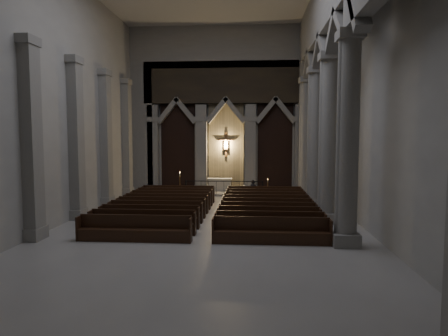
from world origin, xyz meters
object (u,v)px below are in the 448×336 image
at_px(candle_stand_right, 268,192).
at_px(pews, 214,211).
at_px(worshipper, 253,191).
at_px(altar_rail, 224,186).
at_px(altar, 220,184).
at_px(candle_stand_left, 180,189).

relative_size(candle_stand_right, pews, 0.12).
bearing_deg(worshipper, altar_rail, 145.63).
xyz_separation_m(altar, worshipper, (2.43, -3.72, 0.08)).
bearing_deg(altar_rail, pews, -90.00).
relative_size(candle_stand_left, worshipper, 1.18).
relative_size(altar_rail, pews, 0.54).
distance_m(pews, worshipper, 5.57).
xyz_separation_m(pews, worshipper, (2.01, 5.18, 0.35)).
bearing_deg(pews, altar, 92.69).
height_order(altar, candle_stand_left, candle_stand_left).
distance_m(altar, candle_stand_left, 3.06).
height_order(pews, worshipper, worshipper).
xyz_separation_m(candle_stand_right, pews, (-3.00, -7.04, -0.01)).
xyz_separation_m(altar_rail, candle_stand_left, (-3.09, 0.03, -0.27)).
height_order(candle_stand_right, worshipper, worshipper).
distance_m(candle_stand_left, pews, 8.05).
bearing_deg(altar_rail, worshipper, -47.83).
height_order(altar_rail, candle_stand_right, candle_stand_right).
bearing_deg(pews, altar_rail, 90.00).
bearing_deg(candle_stand_left, pews, -67.40).
relative_size(altar, candle_stand_right, 1.41).
relative_size(altar, worshipper, 1.29).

